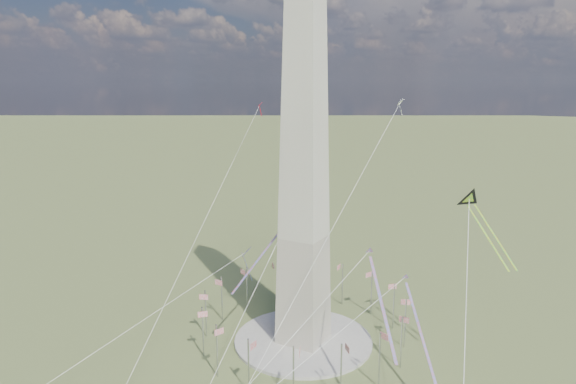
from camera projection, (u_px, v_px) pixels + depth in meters
The scene contains 11 objects.
ground at pixel (303, 341), 134.51m from camera, with size 2000.00×2000.00×0.00m, color brown.
plaza at pixel (303, 340), 134.43m from camera, with size 36.00×36.00×0.80m, color #B2AEA2.
washington_monument at pixel (304, 161), 124.29m from camera, with size 15.56×15.56×100.00m.
flagpole_ring at pixel (303, 316), 132.96m from camera, with size 54.40×54.40×13.00m.
kite_delta_black at pixel (472, 203), 118.58m from camera, with size 15.84×15.58×14.89m.
kite_diamond_purple at pixel (247, 255), 146.41m from camera, with size 1.89×3.34×10.56m.
kite_streamer_left at pixel (378, 287), 105.20m from camera, with size 13.66×19.36×15.42m.
kite_streamer_mid at pixel (272, 241), 130.40m from camera, with size 5.19×22.97×15.85m.
kite_streamer_right at pixel (415, 312), 116.07m from camera, with size 14.27×20.33×16.18m.
kite_small_red at pixel (260, 106), 170.93m from camera, with size 1.75×1.60×4.83m.
kite_small_white at pixel (401, 104), 150.30m from camera, with size 1.48×2.19×4.64m.
Camera 1 is at (55.74, -109.78, 67.03)m, focal length 32.00 mm.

